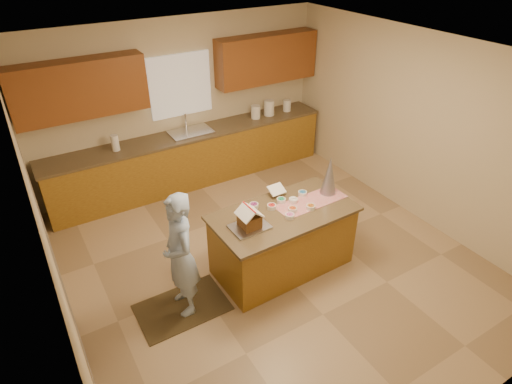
% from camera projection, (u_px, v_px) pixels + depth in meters
% --- Properties ---
extents(floor, '(5.50, 5.50, 0.00)m').
position_uv_depth(floor, '(270.00, 259.00, 5.80)').
color(floor, tan).
rests_on(floor, ground).
extents(ceiling, '(5.50, 5.50, 0.00)m').
position_uv_depth(ceiling, '(275.00, 57.00, 4.37)').
color(ceiling, silver).
rests_on(ceiling, floor).
extents(wall_back, '(5.50, 5.50, 0.00)m').
position_uv_depth(wall_back, '(181.00, 103.00, 7.08)').
color(wall_back, beige).
rests_on(wall_back, floor).
extents(wall_front, '(5.50, 5.50, 0.00)m').
position_uv_depth(wall_front, '(480.00, 332.00, 3.09)').
color(wall_front, beige).
rests_on(wall_front, floor).
extents(wall_left, '(5.50, 5.50, 0.00)m').
position_uv_depth(wall_left, '(47.00, 240.00, 3.99)').
color(wall_left, beige).
rests_on(wall_left, floor).
extents(wall_right, '(5.50, 5.50, 0.00)m').
position_uv_depth(wall_right, '(417.00, 128.00, 6.19)').
color(wall_right, beige).
rests_on(wall_right, floor).
extents(stone_accent, '(0.00, 2.50, 2.50)m').
position_uv_depth(stone_accent, '(69.00, 302.00, 3.47)').
color(stone_accent, gray).
rests_on(stone_accent, wall_left).
extents(window_curtain, '(1.05, 0.03, 1.00)m').
position_uv_depth(window_curtain, '(180.00, 85.00, 6.90)').
color(window_curtain, white).
rests_on(window_curtain, wall_back).
extents(back_counter_base, '(4.80, 0.60, 0.88)m').
position_uv_depth(back_counter_base, '(193.00, 159.00, 7.35)').
color(back_counter_base, olive).
rests_on(back_counter_base, floor).
extents(back_counter_top, '(4.85, 0.63, 0.04)m').
position_uv_depth(back_counter_top, '(191.00, 134.00, 7.10)').
color(back_counter_top, brown).
rests_on(back_counter_top, back_counter_base).
extents(upper_cabinet_left, '(1.85, 0.35, 0.80)m').
position_uv_depth(upper_cabinet_left, '(79.00, 89.00, 5.98)').
color(upper_cabinet_left, brown).
rests_on(upper_cabinet_left, wall_back).
extents(upper_cabinet_right, '(1.85, 0.35, 0.80)m').
position_uv_depth(upper_cabinet_right, '(267.00, 59.00, 7.34)').
color(upper_cabinet_right, brown).
rests_on(upper_cabinet_right, wall_back).
extents(sink, '(0.70, 0.45, 0.12)m').
position_uv_depth(sink, '(191.00, 135.00, 7.11)').
color(sink, silver).
rests_on(sink, back_counter_top).
extents(faucet, '(0.03, 0.03, 0.28)m').
position_uv_depth(faucet, '(186.00, 121.00, 7.15)').
color(faucet, silver).
rests_on(faucet, back_counter_top).
extents(island_base, '(1.73, 0.89, 0.83)m').
position_uv_depth(island_base, '(283.00, 241.00, 5.47)').
color(island_base, olive).
rests_on(island_base, floor).
extents(island_top, '(1.80, 0.97, 0.04)m').
position_uv_depth(island_top, '(284.00, 213.00, 5.24)').
color(island_top, brown).
rests_on(island_top, island_base).
extents(table_runner, '(0.96, 0.36, 0.01)m').
position_uv_depth(table_runner, '(311.00, 201.00, 5.42)').
color(table_runner, '#B00C15').
rests_on(table_runner, island_top).
extents(baking_tray, '(0.44, 0.33, 0.02)m').
position_uv_depth(baking_tray, '(250.00, 227.00, 4.95)').
color(baking_tray, silver).
rests_on(baking_tray, island_top).
extents(cookbook, '(0.21, 0.17, 0.09)m').
position_uv_depth(cookbook, '(277.00, 190.00, 5.50)').
color(cookbook, white).
rests_on(cookbook, island_top).
extents(tinsel_tree, '(0.21, 0.21, 0.52)m').
position_uv_depth(tinsel_tree, '(329.00, 175.00, 5.46)').
color(tinsel_tree, silver).
rests_on(tinsel_tree, island_top).
extents(rug, '(1.04, 0.68, 0.01)m').
position_uv_depth(rug, '(182.00, 307.00, 5.06)').
color(rug, black).
rests_on(rug, floor).
extents(boy, '(0.40, 0.58, 1.53)m').
position_uv_depth(boy, '(180.00, 256.00, 4.68)').
color(boy, '#A4C0E9').
rests_on(boy, rug).
extents(canister_a, '(0.17, 0.17, 0.23)m').
position_uv_depth(canister_a, '(256.00, 112.00, 7.58)').
color(canister_a, white).
rests_on(canister_a, back_counter_top).
extents(canister_b, '(0.19, 0.19, 0.27)m').
position_uv_depth(canister_b, '(269.00, 108.00, 7.70)').
color(canister_b, white).
rests_on(canister_b, back_counter_top).
extents(canister_c, '(0.15, 0.15, 0.21)m').
position_uv_depth(canister_c, '(287.00, 105.00, 7.89)').
color(canister_c, white).
rests_on(canister_c, back_counter_top).
extents(paper_towel, '(0.11, 0.11, 0.25)m').
position_uv_depth(paper_towel, '(115.00, 143.00, 6.48)').
color(paper_towel, white).
rests_on(paper_towel, back_counter_top).
extents(gingerbread_house, '(0.27, 0.27, 0.27)m').
position_uv_depth(gingerbread_house, '(249.00, 219.00, 4.89)').
color(gingerbread_house, brown).
rests_on(gingerbread_house, baking_tray).
extents(candy_bowls, '(0.80, 0.53, 0.05)m').
position_uv_depth(candy_bowls, '(287.00, 205.00, 5.31)').
color(candy_bowls, pink).
rests_on(candy_bowls, island_top).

